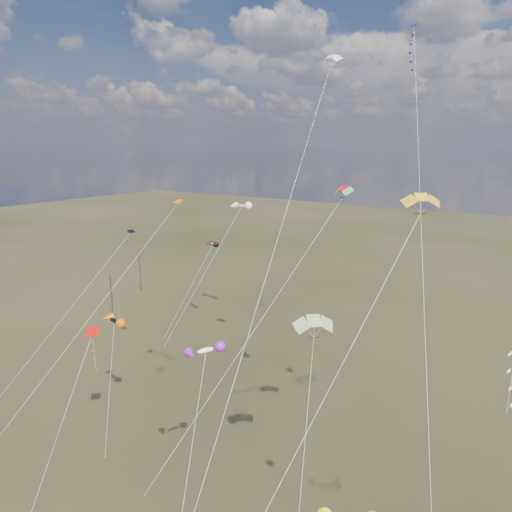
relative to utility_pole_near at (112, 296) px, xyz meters
The scene contains 14 objects.
utility_pole_near is the anchor object (origin of this frame).
utility_pole_far 16.12m from the utility_pole_near, 119.74° to the left, with size 1.40×0.20×8.00m.
diamond_navy_tall 59.12m from the utility_pole_near, ahead, with size 12.69×28.97×41.42m.
diamond_black_mid 25.06m from the utility_pole_near, 43.20° to the right, with size 10.83×13.99×19.77m.
diamond_red_low 38.93m from the utility_pole_near, 41.60° to the right, with size 2.37×9.69×13.55m.
diamond_orange_center 40.06m from the utility_pole_near, 39.14° to the right, with size 12.83×17.10×25.04m.
parafoil_yellow 62.55m from the utility_pole_near, 18.85° to the right, with size 8.06×21.72×27.29m.
parafoil_blue_white 56.05m from the utility_pole_near, 12.40° to the right, with size 5.34×32.23×38.08m.
parafoil_striped 55.22m from the utility_pole_near, 23.44° to the right, with size 6.45×14.14×18.35m.
parafoil_tricolor 53.38m from the utility_pole_near, 14.80° to the right, with size 12.43×15.36×26.82m.
novelty_black_orange 33.11m from the utility_pole_near, 38.27° to the right, with size 5.62×6.41×12.47m.
novelty_orange_black 21.94m from the utility_pole_near, 15.90° to the left, with size 6.20×7.76×15.25m.
novelty_white_purple 51.11m from the utility_pole_near, 31.20° to the right, with size 6.10×12.72×15.83m.
novelty_redwhite_stripe 28.71m from the utility_pole_near, 20.11° to the left, with size 7.82×12.71×21.38m.
Camera 1 is at (24.48, -19.40, 30.05)m, focal length 32.00 mm.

